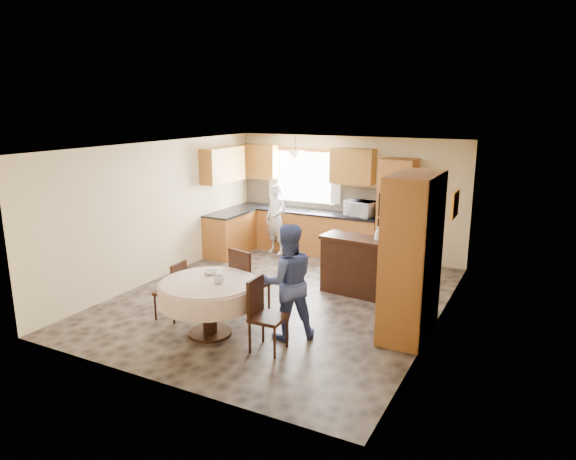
{
  "coord_description": "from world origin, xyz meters",
  "views": [
    {
      "loc": [
        3.8,
        -7.06,
        3.13
      ],
      "look_at": [
        -0.02,
        0.3,
        1.1
      ],
      "focal_mm": 32.0,
      "sensor_mm": 36.0,
      "label": 1
    }
  ],
  "objects_px": {
    "chair_back": "(246,279)",
    "chair_right": "(263,311)",
    "sideboard": "(359,268)",
    "person_dining": "(287,282)",
    "cupboard": "(412,256)",
    "oven_tower": "(397,213)",
    "dining_table": "(209,293)",
    "chair_left": "(174,288)",
    "person_sink": "(276,219)"
  },
  "relations": [
    {
      "from": "dining_table",
      "to": "chair_back",
      "type": "height_order",
      "value": "chair_back"
    },
    {
      "from": "sideboard",
      "to": "chair_right",
      "type": "height_order",
      "value": "chair_right"
    },
    {
      "from": "dining_table",
      "to": "chair_right",
      "type": "relative_size",
      "value": 1.42
    },
    {
      "from": "dining_table",
      "to": "chair_back",
      "type": "relative_size",
      "value": 1.29
    },
    {
      "from": "dining_table",
      "to": "chair_right",
      "type": "xyz_separation_m",
      "value": [
        0.88,
        -0.04,
        -0.08
      ]
    },
    {
      "from": "cupboard",
      "to": "person_dining",
      "type": "bearing_deg",
      "value": -149.27
    },
    {
      "from": "sideboard",
      "to": "person_dining",
      "type": "relative_size",
      "value": 0.81
    },
    {
      "from": "sideboard",
      "to": "chair_back",
      "type": "height_order",
      "value": "chair_back"
    },
    {
      "from": "sideboard",
      "to": "cupboard",
      "type": "relative_size",
      "value": 0.57
    },
    {
      "from": "dining_table",
      "to": "person_sink",
      "type": "bearing_deg",
      "value": 105.75
    },
    {
      "from": "sideboard",
      "to": "chair_back",
      "type": "relative_size",
      "value": 1.21
    },
    {
      "from": "dining_table",
      "to": "chair_left",
      "type": "relative_size",
      "value": 1.55
    },
    {
      "from": "oven_tower",
      "to": "dining_table",
      "type": "distance_m",
      "value": 4.6
    },
    {
      "from": "dining_table",
      "to": "chair_left",
      "type": "xyz_separation_m",
      "value": [
        -0.78,
        0.2,
        -0.12
      ]
    },
    {
      "from": "chair_back",
      "to": "chair_right",
      "type": "bearing_deg",
      "value": 146.76
    },
    {
      "from": "cupboard",
      "to": "chair_back",
      "type": "height_order",
      "value": "cupboard"
    },
    {
      "from": "sideboard",
      "to": "person_sink",
      "type": "xyz_separation_m",
      "value": [
        -2.42,
        1.51,
        0.29
      ]
    },
    {
      "from": "chair_back",
      "to": "person_sink",
      "type": "distance_m",
      "value": 3.43
    },
    {
      "from": "oven_tower",
      "to": "chair_right",
      "type": "height_order",
      "value": "oven_tower"
    },
    {
      "from": "oven_tower",
      "to": "chair_left",
      "type": "height_order",
      "value": "oven_tower"
    },
    {
      "from": "chair_left",
      "to": "person_dining",
      "type": "xyz_separation_m",
      "value": [
        1.78,
        0.23,
        0.31
      ]
    },
    {
      "from": "cupboard",
      "to": "chair_left",
      "type": "xyz_separation_m",
      "value": [
        -3.23,
        -1.09,
        -0.64
      ]
    },
    {
      "from": "chair_back",
      "to": "person_dining",
      "type": "bearing_deg",
      "value": 172.35
    },
    {
      "from": "person_sink",
      "to": "person_dining",
      "type": "xyz_separation_m",
      "value": [
        2.11,
        -3.54,
        0.05
      ]
    },
    {
      "from": "chair_back",
      "to": "chair_right",
      "type": "relative_size",
      "value": 1.1
    },
    {
      "from": "sideboard",
      "to": "person_sink",
      "type": "bearing_deg",
      "value": 154.02
    },
    {
      "from": "sideboard",
      "to": "person_dining",
      "type": "bearing_deg",
      "value": -92.63
    },
    {
      "from": "oven_tower",
      "to": "person_dining",
      "type": "bearing_deg",
      "value": -95.55
    },
    {
      "from": "sideboard",
      "to": "chair_back",
      "type": "distance_m",
      "value": 2.07
    },
    {
      "from": "oven_tower",
      "to": "cupboard",
      "type": "distance_m",
      "value": 3.25
    },
    {
      "from": "person_dining",
      "to": "chair_back",
      "type": "bearing_deg",
      "value": -61.11
    },
    {
      "from": "chair_left",
      "to": "person_sink",
      "type": "bearing_deg",
      "value": -178.95
    },
    {
      "from": "chair_left",
      "to": "person_dining",
      "type": "relative_size",
      "value": 0.55
    },
    {
      "from": "cupboard",
      "to": "chair_back",
      "type": "relative_size",
      "value": 2.12
    },
    {
      "from": "person_dining",
      "to": "dining_table",
      "type": "bearing_deg",
      "value": -16.28
    },
    {
      "from": "chair_left",
      "to": "person_dining",
      "type": "distance_m",
      "value": 1.82
    },
    {
      "from": "chair_left",
      "to": "cupboard",
      "type": "bearing_deg",
      "value": 104.66
    },
    {
      "from": "chair_back",
      "to": "oven_tower",
      "type": "bearing_deg",
      "value": -95.78
    },
    {
      "from": "cupboard",
      "to": "chair_left",
      "type": "relative_size",
      "value": 2.55
    },
    {
      "from": "sideboard",
      "to": "chair_right",
      "type": "distance_m",
      "value": 2.54
    },
    {
      "from": "cupboard",
      "to": "dining_table",
      "type": "bearing_deg",
      "value": -152.04
    },
    {
      "from": "cupboard",
      "to": "person_sink",
      "type": "height_order",
      "value": "cupboard"
    },
    {
      "from": "sideboard",
      "to": "chair_right",
      "type": "bearing_deg",
      "value": -93.47
    },
    {
      "from": "cupboard",
      "to": "person_sink",
      "type": "relative_size",
      "value": 1.5
    },
    {
      "from": "oven_tower",
      "to": "sideboard",
      "type": "height_order",
      "value": "oven_tower"
    },
    {
      "from": "cupboard",
      "to": "person_dining",
      "type": "relative_size",
      "value": 1.41
    },
    {
      "from": "oven_tower",
      "to": "chair_right",
      "type": "bearing_deg",
      "value": -96.37
    },
    {
      "from": "chair_left",
      "to": "person_sink",
      "type": "height_order",
      "value": "person_sink"
    },
    {
      "from": "dining_table",
      "to": "chair_right",
      "type": "height_order",
      "value": "chair_right"
    },
    {
      "from": "cupboard",
      "to": "person_dining",
      "type": "distance_m",
      "value": 1.72
    }
  ]
}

